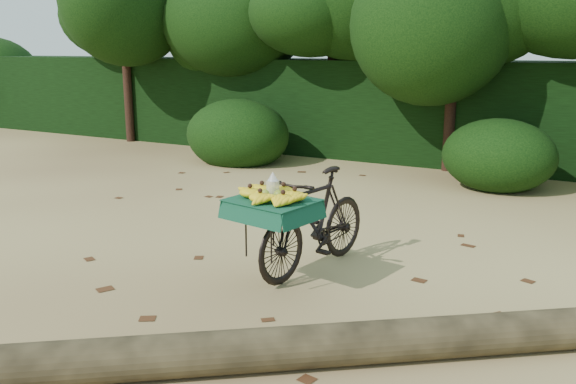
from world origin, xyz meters
The scene contains 7 objects.
ground centered at (0.00, 0.00, 0.00)m, with size 80.00×80.00×0.00m, color #D6C172.
vendor_bicycle centered at (0.61, 0.05, 0.49)m, with size 0.85×1.74×0.95m.
fallen_log centered at (1.40, -1.52, 0.14)m, with size 0.28×0.28×3.91m, color brown.
hedge_backdrop centered at (0.00, 6.30, 0.90)m, with size 26.00×1.80×1.80m, color black.
tree_row centered at (-0.65, 5.50, 2.00)m, with size 14.50×2.00×4.00m, color black, non-canonical shape.
bush_clumps centered at (0.50, 4.30, 0.45)m, with size 8.80×1.70×0.90m, color black, non-canonical shape.
leaf_litter centered at (0.00, 0.65, 0.01)m, with size 7.00×7.30×0.01m, color #472612, non-canonical shape.
Camera 1 is at (2.98, -4.78, 2.03)m, focal length 38.00 mm.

